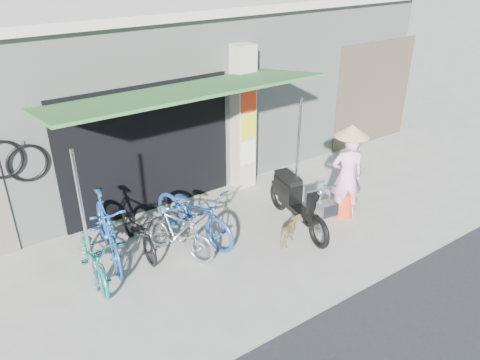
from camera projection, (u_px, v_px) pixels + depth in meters
ground at (282, 251)px, 8.02m from camera, size 80.00×80.00×0.00m
bicycle_shop at (148, 81)px, 10.93m from camera, size 12.30×5.30×3.66m
shop_pillar at (242, 119)px, 9.57m from camera, size 0.42×0.44×3.00m
awning at (183, 94)px, 7.62m from camera, size 4.60×1.88×2.72m
neighbour_right at (373, 94)px, 11.85m from camera, size 2.60×0.06×2.60m
bike_teal at (94, 256)px, 7.20m from camera, size 0.67×1.60×0.82m
bike_blue at (107, 229)px, 7.59m from camera, size 0.82×1.95×1.14m
bike_black at (138, 230)px, 7.88m from camera, size 0.59×1.54×0.80m
bike_silver at (177, 232)px, 7.72m from camera, size 1.00×1.52×0.89m
bike_navy at (194, 212)px, 8.17m from camera, size 1.10×2.03×1.01m
street_dog at (291, 232)px, 8.10m from camera, size 0.63×0.50×0.49m
moped at (297, 201)px, 8.51m from camera, size 0.65×2.00×1.14m
nun at (347, 173)px, 8.66m from camera, size 0.73×0.64×1.86m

